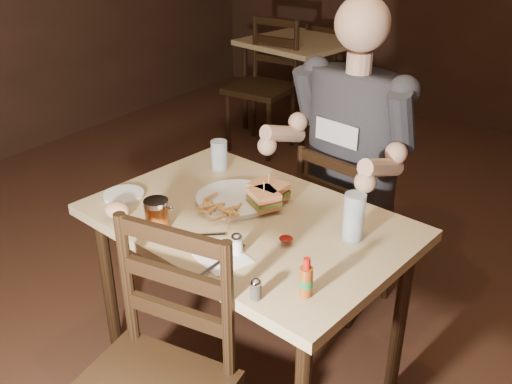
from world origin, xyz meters
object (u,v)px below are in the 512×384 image
Objects in this scene: glass_left at (219,155)px; glass_right at (354,217)px; bg_chair_far at (330,69)px; diner at (349,123)px; side_plate at (124,196)px; dinner_plate at (235,200)px; bg_table at (299,51)px; chair_far at (347,227)px; bg_chair_near at (261,88)px; syrup_dispenser at (157,215)px; main_table at (248,238)px; hot_sauce at (306,277)px.

glass_right is (0.71, -0.17, 0.02)m from glass_left.
diner is at bearing 125.03° from bg_chair_far.
glass_left is 0.73m from glass_right.
bg_chair_far is at bearing 105.73° from side_plate.
bg_table is at bearing 117.05° from dinner_plate.
diner reaches higher than glass_right.
dinner_plate is (-0.16, -0.58, -0.17)m from diner.
bg_table is 2.43m from chair_far.
bg_chair_near is at bearing 94.91° from bg_chair_far.
bg_chair_far is at bearing 90.00° from bg_table.
syrup_dispenser is 0.73× the size of side_plate.
glass_right is (1.78, -3.08, 0.44)m from bg_chair_far.
glass_right is at bearing 13.86° from main_table.
dinner_plate reaches higher than main_table.
bg_table is 7.14× the size of glass_left.
dinner_plate is (-0.17, -0.64, 0.37)m from chair_far.
bg_table is at bearing 118.59° from syrup_dispenser.
main_table is 0.16m from dinner_plate.
main_table is 1.32× the size of bg_table.
side_plate is at bearing 172.70° from hot_sauce.
chair_far reaches higher than dinner_plate.
bg_chair_far is (-1.41, 3.17, -0.27)m from main_table.
glass_right is (0.32, -0.56, -0.09)m from diner.
syrup_dispenser is at bearing -74.87° from glass_left.
dinner_plate is at bearing 148.31° from main_table.
side_plate is at bearing 110.64° from bg_chair_far.
diner is 0.98m from side_plate.
bg_chair_near is at bearing -90.00° from bg_table.
bg_chair_far is at bearing -50.53° from chair_far.
chair_far is 7.54× the size of syrup_dispenser.
chair_far is at bearing 85.34° from main_table.
bg_table is 7.29× the size of hot_sauce.
syrup_dispenser is (0.14, -0.51, -0.01)m from glass_left.
glass_right is (1.78, -2.53, 0.17)m from bg_table.
side_plate is at bearing 66.86° from chair_far.
dinner_plate is at bearing -96.43° from diner.
dinner_plate is 1.76× the size of glass_right.
chair_far is at bearing 125.70° from bg_chair_far.
diner reaches higher than glass_left.
chair_far reaches higher than main_table.
diner is at bearing 85.67° from main_table.
main_table is 0.70m from diner.
bg_chair_near is at bearing 120.61° from glass_left.
diner is (1.46, -2.52, 0.53)m from bg_chair_far.
main_table is at bearing 146.51° from hot_sauce.
glass_right is at bearing 125.64° from chair_far.
bg_table is 3.11m from syrup_dispenser.
glass_right is 0.88m from side_plate.
diner is at bearing 90.00° from chair_far.
bg_table is 0.88× the size of diner.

